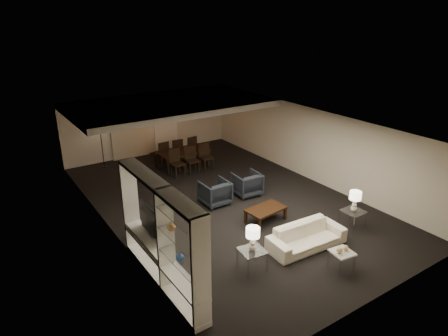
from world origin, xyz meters
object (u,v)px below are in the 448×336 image
object	(u,v)px
sofa	(307,237)
television	(147,223)
armchair_right	(247,184)
chair_nr	(207,157)
armchair_left	(215,193)
side_table_right	(352,220)
table_lamp_left	(253,239)
coffee_table	(266,215)
side_table_left	(252,260)
vase_blue	(180,256)
floor_lamp	(102,148)
vase_amber	(171,226)
chair_fr	(189,148)
chair_fm	(176,151)
dining_table	(184,159)
pendant_light	(178,116)
chair_nl	(178,163)
floor_speaker	(136,222)
chair_nm	(192,160)
chair_fl	(162,153)
table_lamp_right	(355,201)
marble_table	(341,260)

from	to	relation	value
sofa	television	size ratio (longest dim) A/B	1.73
armchair_right	chair_nr	world-z (taller)	chair_nr
armchair_left	side_table_right	size ratio (longest dim) A/B	1.49
sofa	table_lamp_left	world-z (taller)	table_lamp_left
side_table_right	coffee_table	bearing A→B (deg)	136.74
sofa	side_table_left	distance (m)	1.70
armchair_left	vase_blue	size ratio (longest dim) A/B	5.05
side_table_right	floor_lamp	world-z (taller)	floor_lamp
armchair_left	vase_amber	size ratio (longest dim) A/B	4.74
chair_fr	floor_lamp	size ratio (longest dim) A/B	0.63
side_table_left	chair_fm	size ratio (longest dim) A/B	0.57
television	floor_lamp	xyz separation A→B (m)	(1.11, 6.77, -0.31)
dining_table	chair_fm	bearing A→B (deg)	90.38
pendant_light	chair_nl	size ratio (longest dim) A/B	0.53
vase_amber	chair_nl	bearing A→B (deg)	61.96
floor_speaker	dining_table	world-z (taller)	floor_speaker
side_table_left	chair_nm	world-z (taller)	chair_nm
sofa	chair_fl	size ratio (longest dim) A/B	2.06
vase_blue	chair_nl	distance (m)	6.79
chair_nr	chair_fl	distance (m)	1.77
side_table_right	chair_fm	bearing A→B (deg)	102.77
coffee_table	chair_nr	xyz separation A→B (m)	(0.67, 4.28, 0.29)
vase_amber	sofa	bearing A→B (deg)	-2.46
chair_nl	chair_nm	xyz separation A→B (m)	(0.60, 0.00, 0.00)
vase_blue	chair_nr	xyz separation A→B (m)	(4.25, 6.03, -0.65)
armchair_left	floor_speaker	world-z (taller)	floor_speaker
table_lamp_left	chair_fr	xyz separation A→B (m)	(2.37, 7.18, -0.31)
floor_speaker	chair_nl	bearing A→B (deg)	34.89
coffee_table	side_table_left	distance (m)	2.34
television	chair_fm	distance (m)	6.78
side_table_left	table_lamp_right	world-z (taller)	table_lamp_right
armchair_left	chair_fr	size ratio (longest dim) A/B	0.84
marble_table	chair_fm	size ratio (longest dim) A/B	0.47
vase_amber	dining_table	xyz separation A→B (m)	(3.65, 6.37, -1.32)
vase_blue	chair_fl	size ratio (longest dim) A/B	0.17
side_table_left	chair_nl	bearing A→B (deg)	78.71
television	chair_nl	xyz separation A→B (m)	(3.02, 4.40, -0.60)
coffee_table	television	xyz separation A→B (m)	(-3.54, -0.12, 0.89)
sofa	vase_blue	distance (m)	3.68
marble_table	chair_fl	distance (m)	8.30
table_lamp_left	chair_fl	world-z (taller)	table_lamp_left
table_lamp_left	vase_blue	xyz separation A→B (m)	(-1.87, -0.15, 0.34)
chair_fl	side_table_right	bearing A→B (deg)	103.21
armchair_left	marble_table	xyz separation A→B (m)	(0.60, -4.40, -0.14)
side_table_left	floor_speaker	world-z (taller)	floor_speaker
vase_amber	floor_lamp	xyz separation A→B (m)	(1.14, 8.10, -0.88)
sofa	chair_fm	world-z (taller)	chair_fm
floor_lamp	armchair_left	bearing A→B (deg)	-69.71
armchair_right	television	distance (m)	4.58
coffee_table	chair_nl	size ratio (longest dim) A/B	1.13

